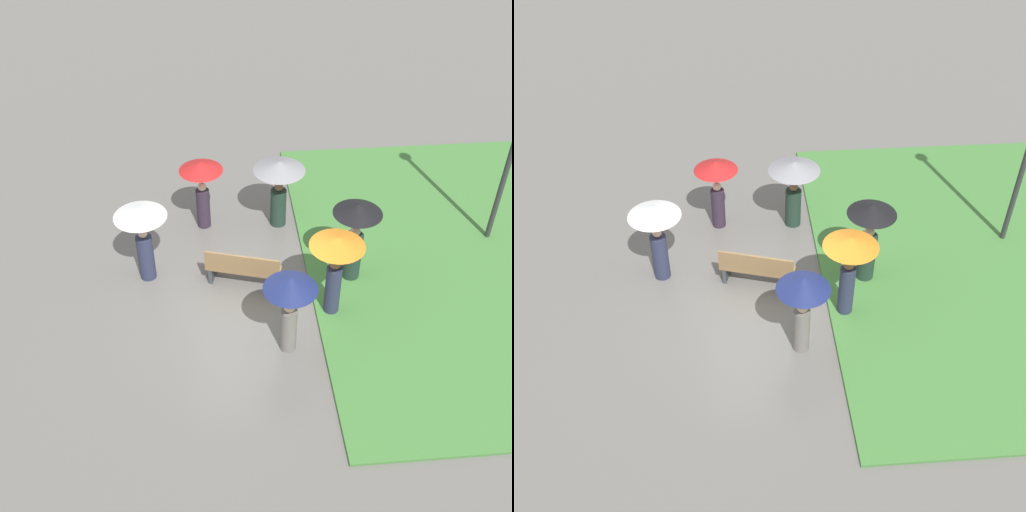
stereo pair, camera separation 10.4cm
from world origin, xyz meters
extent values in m
plane|color=#66635E|center=(0.00, 0.00, 0.00)|extent=(90.00, 90.00, 0.00)
cube|color=#427A38|center=(-5.03, -0.80, 0.03)|extent=(7.40, 9.86, 0.06)
cube|color=brown|center=(0.08, -0.48, 0.42)|extent=(1.65, 0.85, 0.05)
cube|color=brown|center=(0.13, -0.31, 0.68)|extent=(1.55, 0.50, 0.45)
cube|color=#383D42|center=(-0.59, -0.28, 0.20)|extent=(0.18, 0.39, 0.40)
cube|color=#383D42|center=(0.75, -0.68, 0.20)|extent=(0.18, 0.39, 0.40)
cylinder|color=#282D47|center=(-1.65, 0.55, 0.59)|extent=(0.38, 0.38, 1.19)
sphere|color=brown|center=(-1.65, 0.55, 1.29)|extent=(0.22, 0.22, 0.22)
cylinder|color=#4C4C4F|center=(-1.65, 0.55, 1.58)|extent=(0.02, 0.02, 0.35)
cone|color=orange|center=(-1.65, 0.55, 1.86)|extent=(1.08, 1.08, 0.21)
cylinder|color=#2D2333|center=(0.88, -2.61, 0.51)|extent=(0.45, 0.45, 1.01)
sphere|color=beige|center=(0.88, -2.61, 1.11)|extent=(0.20, 0.20, 0.20)
cylinder|color=#4C4C4F|center=(0.88, -2.61, 1.38)|extent=(0.02, 0.02, 0.35)
cone|color=red|center=(0.88, -2.61, 1.67)|extent=(1.01, 1.01, 0.22)
cylinder|color=slate|center=(-0.64, 1.44, 0.50)|extent=(0.37, 0.37, 1.00)
sphere|color=beige|center=(-0.64, 1.44, 1.10)|extent=(0.21, 0.21, 0.21)
cylinder|color=#4C4C4F|center=(-0.64, 1.44, 1.38)|extent=(0.02, 0.02, 0.35)
cone|color=navy|center=(-0.64, 1.44, 1.70)|extent=(1.01, 1.01, 0.28)
cylinder|color=#1E3328|center=(-2.25, -0.46, 0.59)|extent=(0.51, 0.51, 1.17)
sphere|color=tan|center=(-2.25, -0.46, 1.28)|extent=(0.22, 0.22, 0.22)
cylinder|color=#4C4C4F|center=(-2.25, -0.46, 1.57)|extent=(0.02, 0.02, 0.35)
cone|color=black|center=(-2.25, -0.46, 1.86)|extent=(1.02, 1.02, 0.24)
cylinder|color=#1E3328|center=(-0.90, -2.53, 0.48)|extent=(0.43, 0.43, 0.96)
sphere|color=brown|center=(-0.90, -2.53, 1.06)|extent=(0.21, 0.21, 0.21)
cylinder|color=#4C4C4F|center=(-0.90, -2.53, 1.34)|extent=(0.02, 0.02, 0.35)
cone|color=gray|center=(-0.90, -2.53, 1.63)|extent=(1.20, 1.20, 0.22)
cylinder|color=#282D47|center=(2.15, -0.87, 0.55)|extent=(0.39, 0.39, 1.10)
sphere|color=tan|center=(2.15, -0.87, 1.20)|extent=(0.19, 0.19, 0.19)
cylinder|color=#4C4C4F|center=(2.15, -0.87, 1.47)|extent=(0.02, 0.02, 0.35)
cone|color=white|center=(2.15, -0.87, 1.75)|extent=(1.10, 1.10, 0.20)
camera|label=1|loc=(0.70, 9.76, 9.47)|focal=45.00mm
camera|label=2|loc=(0.60, 9.77, 9.47)|focal=45.00mm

